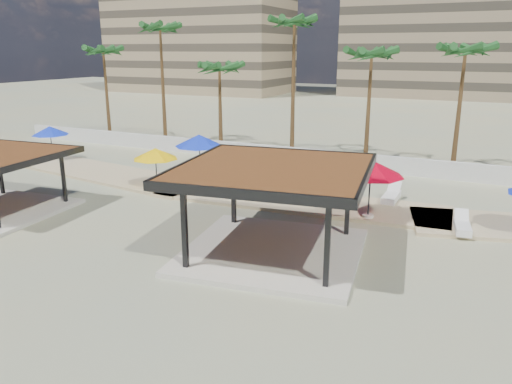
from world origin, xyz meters
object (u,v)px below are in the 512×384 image
umbrella_c (371,168)px  lounger_c (462,226)px  umbrella_a (50,131)px  pavilion_central (273,202)px  lounger_b (391,196)px  lounger_a (225,188)px

umbrella_c → lounger_c: (4.29, 0.02, -2.28)m
umbrella_a → pavilion_central: bearing=-22.4°
umbrella_c → pavilion_central: bearing=-113.5°
lounger_b → lounger_c: 5.13m
pavilion_central → lounger_a: 9.36m
umbrella_a → lounger_b: (25.18, 0.05, -1.86)m
umbrella_a → umbrella_c: umbrella_c is taller
lounger_b → lounger_a: bearing=104.4°
umbrella_a → umbrella_c: bearing=-7.8°
lounger_b → pavilion_central: bearing=162.0°
pavilion_central → umbrella_c: (2.52, 5.78, 0.43)m
pavilion_central → lounger_c: 9.13m
lounger_c → lounger_b: bearing=39.1°
pavilion_central → lounger_c: bearing=32.2°
lounger_b → lounger_c: bearing=-131.7°
umbrella_a → lounger_a: umbrella_a is taller
umbrella_c → lounger_a: (-8.61, 1.09, -2.27)m
pavilion_central → lounger_b: pavilion_central is taller
lounger_a → pavilion_central: bearing=-157.5°
umbrella_a → lounger_a: size_ratio=1.50×
pavilion_central → lounger_b: (2.97, 9.21, -1.83)m
umbrella_c → lounger_a: bearing=172.8°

